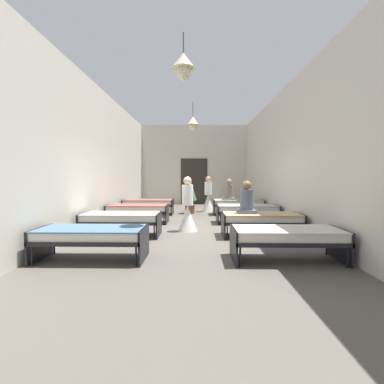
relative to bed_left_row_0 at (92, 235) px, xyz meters
name	(u,v)px	position (x,y,z in m)	size (l,w,h in m)	color
ground_plane	(192,230)	(1.72, 2.85, -0.49)	(6.15, 14.31, 0.10)	#59544C
room_shell	(192,158)	(1.72, 4.12, 1.64)	(5.95, 13.91, 4.15)	beige
bed_left_row_0	(92,235)	(0.00, 0.00, 0.00)	(1.90, 0.84, 0.57)	black
bed_right_row_0	(287,236)	(3.45, 0.00, 0.00)	(1.90, 0.84, 0.57)	black
bed_left_row_1	(121,218)	(0.00, 1.90, 0.00)	(1.90, 0.84, 0.57)	black
bed_right_row_1	(261,219)	(3.45, 1.90, 0.00)	(1.90, 0.84, 0.57)	black
bed_left_row_2	(138,209)	(0.00, 3.80, 0.00)	(1.90, 0.84, 0.57)	black
bed_right_row_2	(247,209)	(3.45, 3.80, 0.00)	(1.90, 0.84, 0.57)	black
bed_left_row_3	(149,203)	(0.00, 5.70, 0.00)	(1.90, 0.84, 0.57)	black
bed_right_row_3	(238,203)	(3.45, 5.70, 0.00)	(1.90, 0.84, 0.57)	black
nurse_near_aisle	(208,199)	(2.34, 6.55, 0.09)	(0.52, 0.52, 1.49)	white
nurse_mid_aisle	(188,211)	(1.62, 2.57, 0.09)	(0.52, 0.52, 1.49)	white
patient_seated_primary	(229,192)	(3.10, 5.67, 0.43)	(0.44, 0.44, 0.80)	slate
patient_seated_secondary	(247,201)	(3.10, 1.96, 0.43)	(0.44, 0.44, 0.80)	#515B70
potted_plant	(190,192)	(1.59, 5.99, 0.42)	(0.55, 0.55, 1.43)	brown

